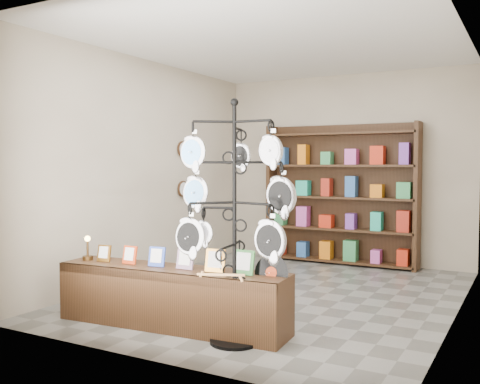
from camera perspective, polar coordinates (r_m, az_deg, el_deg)
name	(u,v)px	position (r m, az deg, el deg)	size (l,w,h in m)	color
ground	(279,294)	(6.61, 4.21, -10.79)	(5.00, 5.00, 0.00)	slate
room_envelope	(280,141)	(6.43, 4.27, 5.44)	(5.00, 5.00, 5.00)	#C0B39A
display_tree	(234,203)	(4.64, -0.60, -1.17)	(1.13, 1.12, 2.14)	black
front_shelf	(171,297)	(5.30, -7.34, -11.06)	(2.38, 0.65, 0.83)	black
back_shelving	(340,199)	(8.58, 10.64, -0.70)	(2.42, 0.36, 2.20)	black
wall_clocks	(183,169)	(8.10, -6.12, 2.45)	(0.03, 0.24, 0.84)	black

